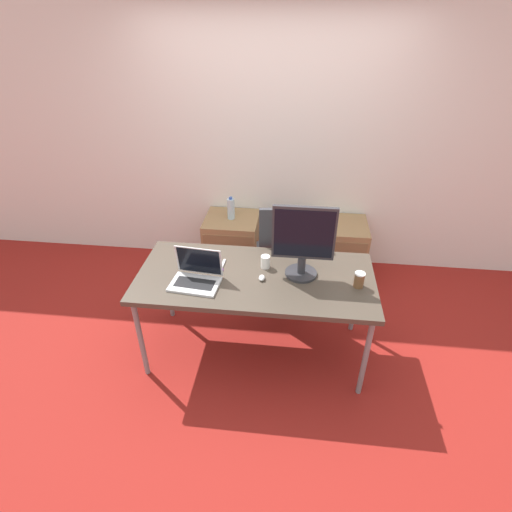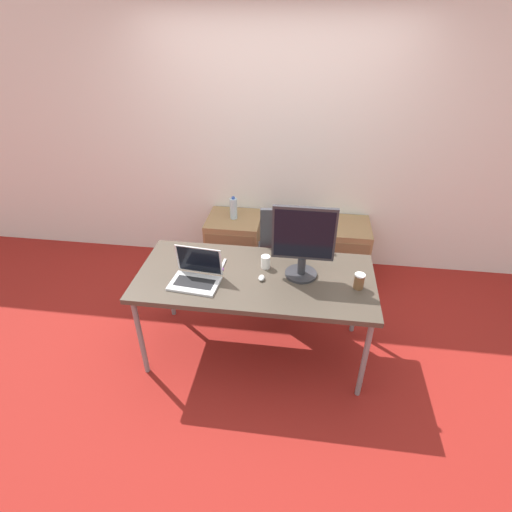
% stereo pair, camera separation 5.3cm
% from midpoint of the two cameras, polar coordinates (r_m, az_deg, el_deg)
% --- Properties ---
extents(ground_plane, '(14.00, 14.00, 0.00)m').
position_cam_midpoint_polar(ground_plane, '(3.49, -0.52, -13.15)').
color(ground_plane, maroon).
extents(wall_back, '(10.00, 0.05, 2.60)m').
position_cam_midpoint_polar(wall_back, '(4.09, 2.00, 15.63)').
color(wall_back, silver).
rests_on(wall_back, ground_plane).
extents(desk, '(1.77, 0.81, 0.77)m').
position_cam_midpoint_polar(desk, '(3.01, -0.59, -3.59)').
color(desk, '#473D33').
rests_on(desk, ground_plane).
extents(office_chair, '(0.56, 0.58, 1.09)m').
position_cam_midpoint_polar(office_chair, '(3.74, 3.36, -1.32)').
color(office_chair, '#232326').
rests_on(office_chair, ground_plane).
extents(cabinet_left, '(0.55, 0.51, 0.61)m').
position_cam_midpoint_polar(cabinet_left, '(4.28, -3.77, 1.78)').
color(cabinet_left, '#99754C').
rests_on(cabinet_left, ground_plane).
extents(cabinet_right, '(0.55, 0.51, 0.61)m').
position_cam_midpoint_polar(cabinet_right, '(4.25, 11.21, 0.86)').
color(cabinet_right, '#99754C').
rests_on(cabinet_right, ground_plane).
extents(water_bottle, '(0.08, 0.08, 0.24)m').
position_cam_midpoint_polar(water_bottle, '(4.08, -3.97, 6.77)').
color(water_bottle, silver).
rests_on(water_bottle, cabinet_left).
extents(laptop_center, '(0.37, 0.29, 0.25)m').
position_cam_midpoint_polar(laptop_center, '(2.93, -9.05, -2.87)').
color(laptop_center, silver).
rests_on(laptop_center, desk).
extents(monitor, '(0.45, 0.24, 0.56)m').
position_cam_midpoint_polar(monitor, '(2.86, 6.24, 2.04)').
color(monitor, '#2D2D33').
rests_on(monitor, desk).
extents(mouse, '(0.05, 0.07, 0.03)m').
position_cam_midpoint_polar(mouse, '(2.94, 0.32, -3.14)').
color(mouse, silver).
rests_on(mouse, desk).
extents(coffee_cup_white, '(0.07, 0.07, 0.10)m').
position_cam_midpoint_polar(coffee_cup_white, '(3.05, 0.85, -0.83)').
color(coffee_cup_white, white).
rests_on(coffee_cup_white, desk).
extents(coffee_cup_brown, '(0.08, 0.08, 0.12)m').
position_cam_midpoint_polar(coffee_cup_brown, '(2.93, 14.02, -3.32)').
color(coffee_cup_brown, brown).
rests_on(coffee_cup_brown, desk).
extents(scissors, '(0.05, 0.17, 0.01)m').
position_cam_midpoint_polar(scissors, '(3.09, -5.37, -1.49)').
color(scissors, '#B2B2B7').
rests_on(scissors, desk).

